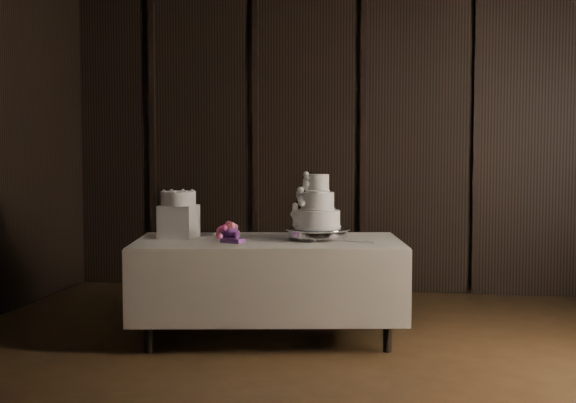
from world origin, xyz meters
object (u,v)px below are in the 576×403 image
(wedding_cake, at_px, (313,207))
(box_pedestal, at_px, (179,222))
(display_table, at_px, (268,285))
(cake_stand, at_px, (318,234))
(bouquet, at_px, (230,233))
(small_cake, at_px, (178,198))

(wedding_cake, distance_m, box_pedestal, 1.05)
(box_pedestal, bearing_deg, display_table, -0.91)
(cake_stand, xyz_separation_m, bouquet, (-0.64, -0.16, 0.01))
(bouquet, bearing_deg, small_cake, 164.82)
(cake_stand, relative_size, bouquet, 1.33)
(cake_stand, relative_size, wedding_cake, 1.20)
(cake_stand, xyz_separation_m, box_pedestal, (-1.07, -0.04, 0.08))
(display_table, relative_size, cake_stand, 4.44)
(bouquet, distance_m, box_pedestal, 0.45)
(wedding_cake, relative_size, bouquet, 1.10)
(bouquet, bearing_deg, cake_stand, 14.22)
(cake_stand, bearing_deg, display_table, -171.50)
(wedding_cake, distance_m, small_cake, 1.04)
(display_table, relative_size, wedding_cake, 5.34)
(cake_stand, bearing_deg, box_pedestal, -177.67)
(wedding_cake, xyz_separation_m, box_pedestal, (-1.04, -0.03, -0.12))
(display_table, distance_m, wedding_cake, 0.68)
(bouquet, relative_size, small_cake, 1.37)
(wedding_cake, relative_size, small_cake, 1.51)
(bouquet, height_order, box_pedestal, box_pedestal)
(bouquet, height_order, small_cake, small_cake)
(display_table, xyz_separation_m, cake_stand, (0.37, 0.05, 0.39))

